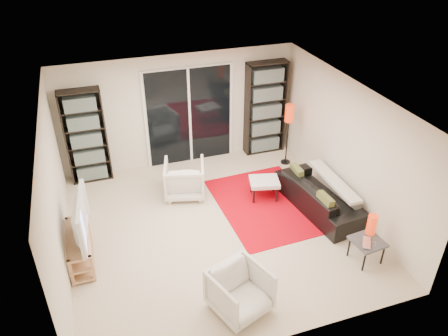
{
  "coord_description": "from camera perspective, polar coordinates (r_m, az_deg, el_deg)",
  "views": [
    {
      "loc": [
        -1.81,
        -5.82,
        4.94
      ],
      "look_at": [
        0.25,
        0.3,
        1.0
      ],
      "focal_mm": 35.0,
      "sensor_mm": 36.0,
      "label": 1
    }
  ],
  "objects": [
    {
      "name": "bookshelf_left",
      "position": [
        9.07,
        -17.58,
        3.9
      ],
      "size": [
        0.8,
        0.3,
        1.95
      ],
      "color": "black",
      "rests_on": "ground"
    },
    {
      "name": "wall_left",
      "position": [
        6.95,
        -21.21,
        -3.58
      ],
      "size": [
        0.02,
        5.0,
        2.4
      ],
      "primitive_type": "cube",
      "color": "beige",
      "rests_on": "ground"
    },
    {
      "name": "tv_stand",
      "position": [
        7.39,
        -18.29,
        -9.86
      ],
      "size": [
        0.36,
        1.13,
        0.5
      ],
      "color": "tan",
      "rests_on": "floor"
    },
    {
      "name": "ottoman",
      "position": [
        8.41,
        5.29,
        -1.88
      ],
      "size": [
        0.64,
        0.57,
        0.4
      ],
      "color": "silver",
      "rests_on": "floor"
    },
    {
      "name": "sofa",
      "position": [
        8.3,
        12.34,
        -3.59
      ],
      "size": [
        0.99,
        2.01,
        0.56
      ],
      "primitive_type": "imported",
      "rotation": [
        0.0,
        0.0,
        1.7
      ],
      "color": "black",
      "rests_on": "floor"
    },
    {
      "name": "sliding_door",
      "position": [
        9.37,
        -4.54,
        6.76
      ],
      "size": [
        1.92,
        0.08,
        2.16
      ],
      "color": "white",
      "rests_on": "ground"
    },
    {
      "name": "ceiling",
      "position": [
        6.6,
        -1.24,
        8.76
      ],
      "size": [
        5.0,
        5.0,
        0.02
      ],
      "primitive_type": "cube",
      "color": "white",
      "rests_on": "wall_back"
    },
    {
      "name": "armchair_front",
      "position": [
        6.27,
        2.1,
        -15.82
      ],
      "size": [
        0.94,
        0.95,
        0.68
      ],
      "primitive_type": "imported",
      "rotation": [
        0.0,
        0.0,
        0.35
      ],
      "color": "silver",
      "rests_on": "floor"
    },
    {
      "name": "laptop",
      "position": [
        7.24,
        18.47,
        -9.33
      ],
      "size": [
        0.33,
        0.35,
        0.02
      ],
      "primitive_type": "imported",
      "rotation": [
        0.0,
        0.0,
        0.95
      ],
      "color": "silver",
      "rests_on": "side_table"
    },
    {
      "name": "side_table",
      "position": [
        7.33,
        18.23,
        -9.26
      ],
      "size": [
        0.51,
        0.51,
        0.4
      ],
      "color": "#404044",
      "rests_on": "floor"
    },
    {
      "name": "table_lamp",
      "position": [
        7.36,
        18.74,
        -7.0
      ],
      "size": [
        0.15,
        0.15,
        0.35
      ],
      "primitive_type": "cylinder",
      "color": "red",
      "rests_on": "side_table"
    },
    {
      "name": "tv",
      "position": [
        7.03,
        -18.9,
        -6.3
      ],
      "size": [
        0.27,
        1.18,
        0.67
      ],
      "primitive_type": "imported",
      "rotation": [
        0.0,
        0.0,
        1.47
      ],
      "color": "black",
      "rests_on": "tv_stand"
    },
    {
      "name": "bookshelf_right",
      "position": [
        9.77,
        5.43,
        7.77
      ],
      "size": [
        0.9,
        0.3,
        2.1
      ],
      "color": "black",
      "rests_on": "ground"
    },
    {
      "name": "floor",
      "position": [
        7.85,
        -1.04,
        -7.64
      ],
      "size": [
        5.0,
        5.0,
        0.0
      ],
      "primitive_type": "plane",
      "color": "beige",
      "rests_on": "ground"
    },
    {
      "name": "wall_front",
      "position": [
        5.32,
        7.28,
        -13.63
      ],
      "size": [
        5.0,
        0.02,
        2.4
      ],
      "primitive_type": "cube",
      "color": "beige",
      "rests_on": "ground"
    },
    {
      "name": "wall_right",
      "position": [
        8.15,
        15.88,
        2.78
      ],
      "size": [
        0.02,
        5.0,
        2.4
      ],
      "primitive_type": "cube",
      "color": "beige",
      "rests_on": "ground"
    },
    {
      "name": "floor_lamp",
      "position": [
        9.3,
        8.48,
        6.29
      ],
      "size": [
        0.21,
        0.21,
        1.38
      ],
      "color": "black",
      "rests_on": "floor"
    },
    {
      "name": "rug",
      "position": [
        8.41,
        5.54,
        -4.71
      ],
      "size": [
        1.82,
        2.41,
        0.01
      ],
      "primitive_type": "cube",
      "rotation": [
        0.0,
        0.0,
        0.04
      ],
      "color": "#BE000F",
      "rests_on": "floor"
    },
    {
      "name": "armchair_back",
      "position": [
        8.5,
        -5.18,
        -1.39
      ],
      "size": [
        0.93,
        0.95,
        0.71
      ],
      "primitive_type": "imported",
      "rotation": [
        0.0,
        0.0,
        2.88
      ],
      "color": "silver",
      "rests_on": "floor"
    },
    {
      "name": "wall_back",
      "position": [
        9.3,
        -5.84,
        7.51
      ],
      "size": [
        5.0,
        0.02,
        2.4
      ],
      "primitive_type": "cube",
      "color": "beige",
      "rests_on": "ground"
    }
  ]
}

